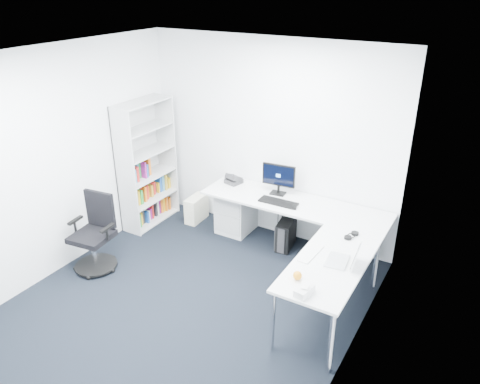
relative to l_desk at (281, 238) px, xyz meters
The scene contains 21 objects.
ground 1.55m from the l_desk, 111.45° to the right, with size 4.20×4.20×0.00m, color black.
ceiling 2.78m from the l_desk, 111.45° to the right, with size 4.20×4.20×0.00m, color white.
wall_back 1.33m from the l_desk, 128.16° to the left, with size 3.60×0.02×2.70m, color white.
wall_left 2.91m from the l_desk, 149.22° to the right, with size 0.02×4.20×2.70m, color white.
wall_right 2.12m from the l_desk, 48.24° to the right, with size 0.02×4.20×2.70m, color white.
l_desk is the anchor object (origin of this frame).
drawer_pedestal 1.04m from the l_desk, 152.85° to the left, with size 0.44×0.55×0.68m, color silver.
bookshelf 2.25m from the l_desk, behind, with size 0.36×0.91×1.83m, color #B8BABA, non-canonical shape.
task_chair 2.35m from the l_desk, 146.71° to the right, with size 0.54×0.54×0.97m, color black, non-canonical shape.
black_pc_tower 0.43m from the l_desk, 105.87° to the left, with size 0.18×0.41×0.40m, color black.
beige_pc_tower 1.65m from the l_desk, 165.85° to the left, with size 0.18×0.40×0.38m, color beige.
power_strip 0.83m from the l_desk, 46.56° to the left, with size 0.38×0.06×0.04m, color silver.
monitor 0.80m from the l_desk, 121.95° to the left, with size 0.45×0.14×0.43m, color black, non-canonical shape.
black_keyboard 0.46m from the l_desk, 126.82° to the left, with size 0.50×0.18×0.02m, color black.
mouse 0.43m from the l_desk, 69.89° to the left, with size 0.06×0.10×0.03m, color black.
desk_phone 1.17m from the l_desk, 154.16° to the left, with size 0.20×0.20×0.14m, color #2B2B2D, non-canonical shape.
laptop 1.25m from the l_desk, 36.08° to the right, with size 0.31×0.30×0.22m, color silver, non-canonical shape.
white_keyboard 1.02m from the l_desk, 46.32° to the right, with size 0.12×0.41×0.01m, color silver.
headphones 1.00m from the l_desk, ahead, with size 0.13×0.20×0.05m, color black, non-canonical shape.
orange_fruit 1.43m from the l_desk, 58.60° to the right, with size 0.09×0.09×0.09m, color orange.
tissue_box 1.65m from the l_desk, 57.39° to the right, with size 0.11×0.21×0.07m, color silver.
Camera 1 is at (2.66, -3.25, 3.38)m, focal length 35.00 mm.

